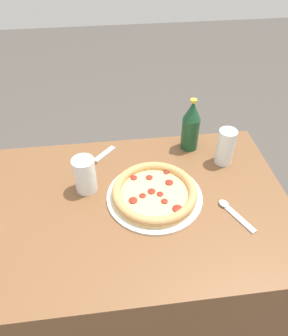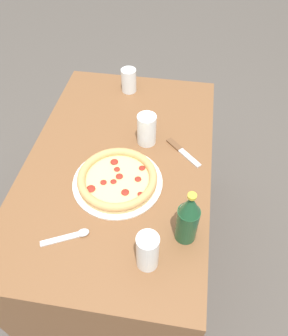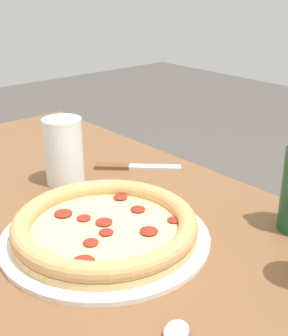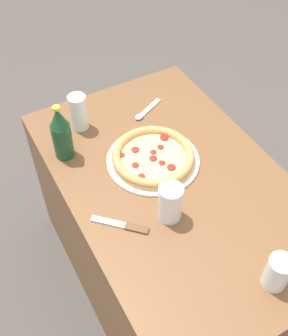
# 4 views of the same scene
# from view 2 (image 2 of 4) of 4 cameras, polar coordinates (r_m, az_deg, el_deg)

# --- Properties ---
(ground_plane) EXTENTS (8.00, 8.00, 0.00)m
(ground_plane) POSITION_cam_2_polar(r_m,az_deg,el_deg) (1.90, -3.13, -13.07)
(ground_plane) COLOR #4C4742
(table) EXTENTS (1.18, 0.74, 0.71)m
(table) POSITION_cam_2_polar(r_m,az_deg,el_deg) (1.60, -3.66, -7.09)
(table) COLOR brown
(table) RESTS_ON ground_plane
(pizza_margherita) EXTENTS (0.34, 0.34, 0.05)m
(pizza_margherita) POSITION_cam_2_polar(r_m,az_deg,el_deg) (1.23, -4.65, -1.92)
(pizza_margherita) COLOR silver
(pizza_margherita) RESTS_ON table
(glass_lemonade) EXTENTS (0.08, 0.08, 0.14)m
(glass_lemonade) POSITION_cam_2_polar(r_m,az_deg,el_deg) (1.35, 0.47, 6.48)
(glass_lemonade) COLOR white
(glass_lemonade) RESTS_ON table
(glass_orange_juice) EXTENTS (0.07, 0.07, 0.15)m
(glass_orange_juice) POSITION_cam_2_polar(r_m,az_deg,el_deg) (1.01, 0.62, -14.52)
(glass_orange_juice) COLOR white
(glass_orange_juice) RESTS_ON table
(glass_water) EXTENTS (0.07, 0.07, 0.12)m
(glass_water) POSITION_cam_2_polar(r_m,az_deg,el_deg) (1.64, -2.66, 14.82)
(glass_water) COLOR white
(glass_water) RESTS_ON table
(beer_bottle) EXTENTS (0.07, 0.07, 0.23)m
(beer_bottle) POSITION_cam_2_polar(r_m,az_deg,el_deg) (1.03, 7.68, -8.64)
(beer_bottle) COLOR #194728
(beer_bottle) RESTS_ON table
(knife) EXTENTS (0.15, 0.15, 0.01)m
(knife) POSITION_cam_2_polar(r_m,az_deg,el_deg) (1.35, 6.61, 2.95)
(knife) COLOR brown
(knife) RESTS_ON table
(spoon) EXTENTS (0.09, 0.16, 0.01)m
(spoon) POSITION_cam_2_polar(r_m,az_deg,el_deg) (1.13, -12.38, -11.44)
(spoon) COLOR silver
(spoon) RESTS_ON table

